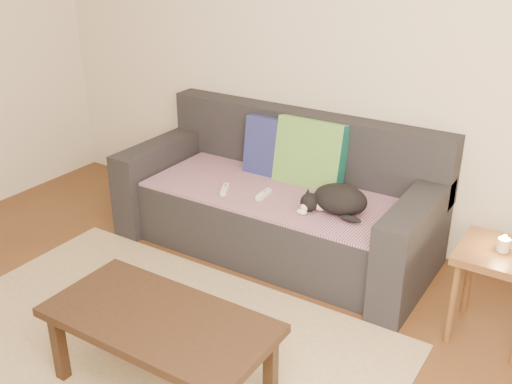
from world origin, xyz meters
TOP-DOWN VIEW (x-y plane):
  - ground at (0.00, 0.00)m, footprint 4.50×4.50m
  - back_wall at (0.00, 2.00)m, footprint 4.50×0.04m
  - sofa at (0.00, 1.57)m, footprint 2.10×0.94m
  - throw_blanket at (0.00, 1.48)m, footprint 1.66×0.74m
  - cushion_navy at (-0.16, 1.74)m, footprint 0.40×0.16m
  - cushion_green at (0.13, 1.74)m, footprint 0.48×0.21m
  - cat at (0.49, 1.41)m, footprint 0.41×0.30m
  - wii_remote_a at (-0.26, 1.30)m, footprint 0.10×0.15m
  - wii_remote_b at (-0.00, 1.37)m, footprint 0.04×0.15m
  - side_table at (1.46, 1.30)m, footprint 0.42×0.42m
  - candle at (1.46, 1.30)m, footprint 0.06×0.06m
  - rug at (0.00, 0.15)m, footprint 2.50×1.80m
  - coffee_table at (0.26, 0.05)m, footprint 1.06×0.53m

SIDE VIEW (x-z plane):
  - ground at x=0.00m, z-range 0.00..0.00m
  - rug at x=0.00m, z-range 0.00..0.01m
  - sofa at x=0.00m, z-range -0.13..0.74m
  - coffee_table at x=0.26m, z-range 0.16..0.58m
  - throw_blanket at x=0.00m, z-range 0.42..0.44m
  - side_table at x=1.46m, z-range 0.17..0.69m
  - wii_remote_a at x=-0.26m, z-range 0.44..0.47m
  - wii_remote_b at x=0.00m, z-range 0.44..0.47m
  - cat at x=0.49m, z-range 0.44..0.61m
  - candle at x=1.46m, z-range 0.51..0.61m
  - cushion_navy at x=-0.16m, z-range 0.42..0.84m
  - cushion_green at x=0.13m, z-range 0.39..0.87m
  - back_wall at x=0.00m, z-range 0.00..2.60m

